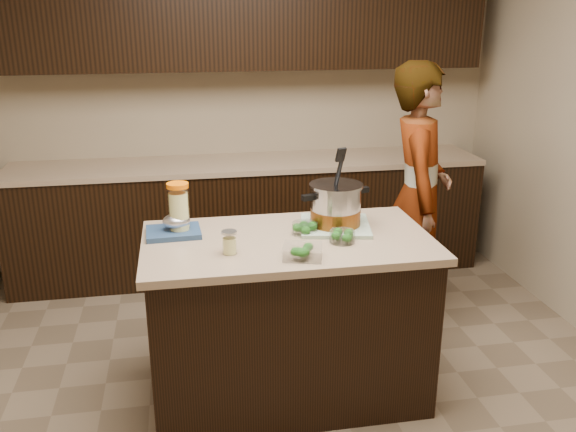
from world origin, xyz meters
The scene contains 13 objects.
ground_plane centered at (0.00, 0.00, 0.00)m, with size 4.00×4.00×0.00m, color brown.
room_shell centered at (0.00, 0.00, 1.71)m, with size 4.04×4.04×2.72m.
back_cabinets centered at (0.00, 1.74, 0.94)m, with size 3.60×0.63×2.33m.
island centered at (0.00, 0.00, 0.45)m, with size 1.46×0.81×0.90m.
dish_towel centered at (0.28, 0.12, 0.91)m, with size 0.36×0.36×0.02m, color #57815E.
stock_pot centered at (0.28, 0.12, 1.01)m, with size 0.39×0.34×0.40m.
lemonade_pitcher centered at (-0.54, 0.16, 1.03)m, with size 0.14×0.14×0.27m.
mason_jar centered at (-0.31, -0.15, 0.95)m, with size 0.09×0.09×0.12m.
broccoli_tub_left centered at (0.10, 0.05, 0.93)m, with size 0.17×0.17×0.06m.
broccoli_tub_right centered at (0.26, -0.10, 0.93)m, with size 0.13×0.13×0.06m.
broccoli_tub_rect centered at (0.02, -0.27, 0.93)m, with size 0.21×0.17×0.07m.
blue_tray centered at (-0.56, 0.16, 0.94)m, with size 0.28×0.23×0.10m.
person centered at (0.98, 0.71, 0.86)m, with size 0.62×0.41×1.71m, color gray.
Camera 1 is at (-0.52, -2.83, 1.99)m, focal length 38.00 mm.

